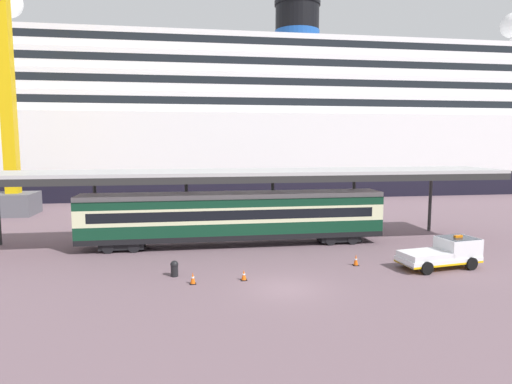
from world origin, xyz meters
The scene contains 10 objects.
ground_plane centered at (0.00, 0.00, 0.00)m, with size 400.00×400.00×0.00m, color #6F5761.
cruise_ship centered at (11.10, 52.75, 10.88)m, with size 155.10×31.25×31.71m.
platform_canopy centered at (-1.76, 10.90, 5.52)m, with size 43.17×5.70×5.77m.
train_carriage centered at (-1.76, 10.47, 2.31)m, with size 23.04×2.81×4.11m.
service_truck centered at (10.97, 2.51, 0.99)m, with size 5.45×2.85×2.02m.
traffic_cone_near centered at (-2.09, 1.82, 0.31)m, with size 0.36×0.36×0.63m.
traffic_cone_mid centered at (-5.02, 1.58, 0.33)m, with size 0.36×0.36×0.67m.
traffic_cone_far centered at (5.47, 3.74, 0.36)m, with size 0.36×0.36×0.73m.
dockside_crane centered at (-23.27, 28.43, 21.05)m, with size 16.89×4.40×64.87m.
quay_bollard centered at (-6.09, 3.20, 0.52)m, with size 0.48×0.48×0.96m.
Camera 1 is at (-5.16, -22.64, 7.98)m, focal length 30.76 mm.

